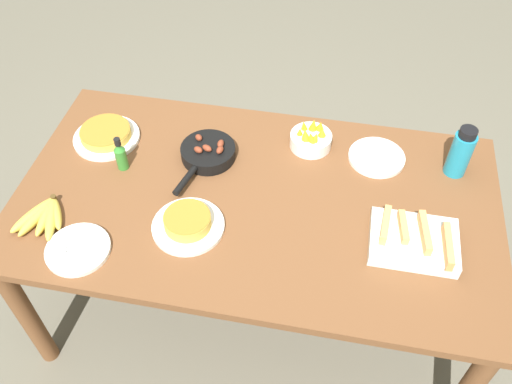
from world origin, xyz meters
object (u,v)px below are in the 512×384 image
banana_bunch (44,216)px  melon_tray (414,240)px  frittata_plate_center (106,135)px  fruit_bowl_mango (311,138)px  water_bottle (461,152)px  hot_sauce_bottle (121,155)px  frittata_plate_side (188,223)px  empty_plate_far_left (78,249)px  empty_plate_near_front (377,157)px  skillet (208,153)px

banana_bunch → melon_tray: melon_tray is taller
frittata_plate_center → fruit_bowl_mango: (0.80, 0.12, 0.01)m
water_bottle → hot_sauce_bottle: bearing=-170.1°
frittata_plate_side → hot_sauce_bottle: size_ratio=1.72×
banana_bunch → frittata_plate_center: bearing=82.2°
frittata_plate_center → fruit_bowl_mango: bearing=8.3°
fruit_bowl_mango → water_bottle: (0.54, -0.04, 0.06)m
empty_plate_far_left → water_bottle: bearing=26.3°
hot_sauce_bottle → fruit_bowl_mango: bearing=20.4°
frittata_plate_center → empty_plate_near_front: size_ratio=1.21×
frittata_plate_center → melon_tray: bearing=-14.4°
empty_plate_far_left → frittata_plate_side: bearing=26.2°
empty_plate_near_front → empty_plate_far_left: size_ratio=1.01×
banana_bunch → water_bottle: size_ratio=0.97×
fruit_bowl_mango → water_bottle: 0.55m
frittata_plate_side → banana_bunch: bearing=-173.4°
frittata_plate_side → hot_sauce_bottle: bearing=143.6°
melon_tray → empty_plate_far_left: melon_tray is taller
fruit_bowl_mango → hot_sauce_bottle: (-0.68, -0.25, 0.03)m
melon_tray → hot_sauce_bottle: hot_sauce_bottle is taller
banana_bunch → empty_plate_near_front: bearing=24.9°
empty_plate_near_front → banana_bunch: bearing=-155.1°
melon_tray → empty_plate_far_left: size_ratio=1.34×
banana_bunch → hot_sauce_bottle: bearing=58.6°
skillet → fruit_bowl_mango: 0.40m
skillet → water_bottle: water_bottle is taller
frittata_plate_side → water_bottle: (0.90, 0.45, 0.07)m
skillet → empty_plate_far_left: bearing=-17.6°
skillet → fruit_bowl_mango: (0.38, 0.15, 0.01)m
empty_plate_near_front → water_bottle: size_ratio=1.04×
empty_plate_near_front → hot_sauce_bottle: size_ratio=1.49×
banana_bunch → water_bottle: 1.49m
frittata_plate_side → water_bottle: 1.01m
hot_sauce_bottle → empty_plate_near_front: bearing=13.5°
hot_sauce_bottle → water_bottle: bearing=9.9°
empty_plate_near_front → water_bottle: water_bottle is taller
banana_bunch → frittata_plate_center: size_ratio=0.77×
frittata_plate_side → skillet: bearing=93.0°
frittata_plate_side → hot_sauce_bottle: hot_sauce_bottle is taller
banana_bunch → hot_sauce_bottle: 0.35m
banana_bunch → frittata_plate_side: 0.50m
banana_bunch → frittata_plate_center: (0.06, 0.43, 0.00)m
fruit_bowl_mango → empty_plate_far_left: bearing=-136.7°
melon_tray → skillet: bearing=160.2°
empty_plate_far_left → hot_sauce_bottle: size_ratio=1.48×
melon_tray → water_bottle: water_bottle is taller
skillet → hot_sauce_bottle: (-0.30, -0.11, 0.03)m
frittata_plate_center → water_bottle: (1.34, 0.08, 0.08)m
water_bottle → hot_sauce_bottle: (-1.22, -0.21, -0.04)m
fruit_bowl_mango → hot_sauce_bottle: 0.72m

